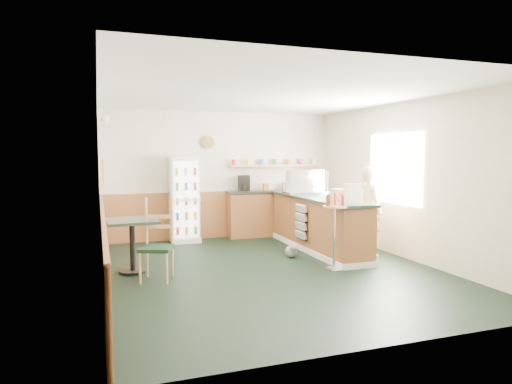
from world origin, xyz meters
name	(u,v)px	position (x,y,z in m)	size (l,w,h in m)	color
ground	(271,270)	(0.00, 0.00, 0.00)	(6.00, 6.00, 0.00)	black
room_envelope	(243,171)	(-0.23, 0.73, 1.52)	(5.04, 6.02, 2.72)	beige
service_counter	(318,226)	(1.35, 1.07, 0.46)	(0.68, 3.01, 1.01)	#A06033
back_counter	(276,211)	(1.19, 2.80, 0.55)	(2.24, 0.42, 1.69)	#A06033
drinks_fridge	(184,199)	(-0.85, 2.74, 0.88)	(0.58, 0.52, 1.75)	silver
display_case	(305,183)	(1.35, 1.63, 1.24)	(0.83, 0.43, 0.47)	silver
cash_register	(346,196)	(1.35, 0.06, 1.12)	(0.38, 0.40, 0.22)	beige
shopkeeper	(371,211)	(2.05, 0.40, 0.80)	(0.53, 0.38, 1.59)	tan
condiment_stand	(335,221)	(0.94, -0.31, 0.77)	(0.38, 0.38, 1.17)	silver
newspaper_rack	(301,222)	(0.99, 1.05, 0.55)	(0.09, 0.40, 0.65)	black
cafe_table	(132,235)	(-2.05, 0.55, 0.58)	(0.78, 0.78, 0.82)	black
cafe_chair	(155,237)	(-1.76, 0.09, 0.61)	(0.56, 0.57, 1.18)	black
dog_doorstop	(292,251)	(0.65, 0.68, 0.12)	(0.21, 0.27, 0.25)	gray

